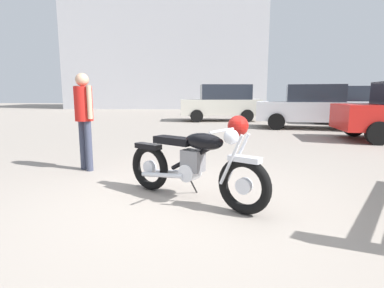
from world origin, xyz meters
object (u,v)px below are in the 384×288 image
(pale_sedan_back, at_px, (313,107))
(vintage_motorcycle, at_px, (196,162))
(bystander, at_px, (84,112))
(dark_sedan_left, at_px, (229,101))
(white_estate_far, at_px, (358,105))
(blue_hatchback_right, at_px, (222,102))

(pale_sedan_back, bearing_deg, vintage_motorcycle, -104.63)
(bystander, bearing_deg, dark_sedan_left, 23.83)
(bystander, distance_m, pale_sedan_back, 9.23)
(vintage_motorcycle, bearing_deg, white_estate_far, 90.63)
(blue_hatchback_right, distance_m, pale_sedan_back, 4.72)
(vintage_motorcycle, distance_m, white_estate_far, 12.65)
(blue_hatchback_right, relative_size, pale_sedan_back, 0.93)
(blue_hatchback_right, bearing_deg, vintage_motorcycle, 80.77)
(bystander, bearing_deg, white_estate_far, -7.24)
(dark_sedan_left, bearing_deg, white_estate_far, 140.77)
(blue_hatchback_right, bearing_deg, white_estate_far, 164.94)
(pale_sedan_back, bearing_deg, bystander, -119.79)
(vintage_motorcycle, relative_size, pale_sedan_back, 0.42)
(vintage_motorcycle, height_order, white_estate_far, white_estate_far)
(pale_sedan_back, xyz_separation_m, white_estate_far, (2.63, 2.40, 0.00))
(pale_sedan_back, distance_m, dark_sedan_left, 8.19)
(pale_sedan_back, relative_size, white_estate_far, 1.05)
(vintage_motorcycle, distance_m, bystander, 2.50)
(bystander, relative_size, white_estate_far, 0.39)
(bystander, height_order, pale_sedan_back, pale_sedan_back)
(blue_hatchback_right, xyz_separation_m, pale_sedan_back, (3.54, -3.12, -0.08))
(pale_sedan_back, bearing_deg, blue_hatchback_right, 147.51)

